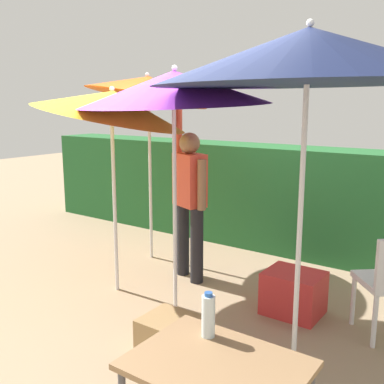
{
  "coord_description": "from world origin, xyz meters",
  "views": [
    {
      "loc": [
        2.32,
        -2.97,
        1.9
      ],
      "look_at": [
        0.0,
        0.3,
        1.1
      ],
      "focal_mm": 41.8,
      "sensor_mm": 36.0,
      "label": 1
    }
  ],
  "objects_px": {
    "umbrella_navy": "(174,88)",
    "cooler_box": "(294,293)",
    "umbrella_rainbow": "(308,56)",
    "umbrella_yellow": "(148,87)",
    "bottle_water": "(208,316)",
    "person_vendor": "(190,195)",
    "crate_cardboard": "(170,336)",
    "umbrella_orange": "(112,105)",
    "folding_table": "(217,379)"
  },
  "relations": [
    {
      "from": "umbrella_navy",
      "to": "cooler_box",
      "type": "distance_m",
      "value": 2.12
    },
    {
      "from": "umbrella_rainbow",
      "to": "umbrella_yellow",
      "type": "distance_m",
      "value": 2.75
    },
    {
      "from": "bottle_water",
      "to": "person_vendor",
      "type": "bearing_deg",
      "value": 127.84
    },
    {
      "from": "crate_cardboard",
      "to": "cooler_box",
      "type": "bearing_deg",
      "value": 67.24
    },
    {
      "from": "umbrella_yellow",
      "to": "bottle_water",
      "type": "distance_m",
      "value": 3.54
    },
    {
      "from": "crate_cardboard",
      "to": "bottle_water",
      "type": "height_order",
      "value": "bottle_water"
    },
    {
      "from": "umbrella_navy",
      "to": "crate_cardboard",
      "type": "xyz_separation_m",
      "value": [
        0.43,
        -0.64,
        -1.88
      ]
    },
    {
      "from": "umbrella_orange",
      "to": "crate_cardboard",
      "type": "distance_m",
      "value": 2.22
    },
    {
      "from": "umbrella_yellow",
      "to": "cooler_box",
      "type": "bearing_deg",
      "value": -11.61
    },
    {
      "from": "crate_cardboard",
      "to": "folding_table",
      "type": "xyz_separation_m",
      "value": [
        0.96,
        -0.87,
        0.49
      ]
    },
    {
      "from": "umbrella_navy",
      "to": "cooler_box",
      "type": "relative_size",
      "value": 4.39
    },
    {
      "from": "crate_cardboard",
      "to": "bottle_water",
      "type": "bearing_deg",
      "value": -40.87
    },
    {
      "from": "umbrella_orange",
      "to": "umbrella_yellow",
      "type": "bearing_deg",
      "value": 110.83
    },
    {
      "from": "umbrella_orange",
      "to": "person_vendor",
      "type": "bearing_deg",
      "value": 56.75
    },
    {
      "from": "folding_table",
      "to": "crate_cardboard",
      "type": "bearing_deg",
      "value": 138.01
    },
    {
      "from": "person_vendor",
      "to": "cooler_box",
      "type": "bearing_deg",
      "value": -6.38
    },
    {
      "from": "umbrella_rainbow",
      "to": "umbrella_yellow",
      "type": "relative_size",
      "value": 1.01
    },
    {
      "from": "umbrella_rainbow",
      "to": "umbrella_orange",
      "type": "bearing_deg",
      "value": 171.32
    },
    {
      "from": "umbrella_rainbow",
      "to": "person_vendor",
      "type": "height_order",
      "value": "umbrella_rainbow"
    },
    {
      "from": "umbrella_orange",
      "to": "crate_cardboard",
      "type": "relative_size",
      "value": 5.32
    },
    {
      "from": "umbrella_yellow",
      "to": "folding_table",
      "type": "distance_m",
      "value": 3.84
    },
    {
      "from": "umbrella_orange",
      "to": "umbrella_navy",
      "type": "relative_size",
      "value": 1.0
    },
    {
      "from": "folding_table",
      "to": "umbrella_yellow",
      "type": "bearing_deg",
      "value": 135.64
    },
    {
      "from": "umbrella_yellow",
      "to": "crate_cardboard",
      "type": "xyz_separation_m",
      "value": [
        1.58,
        -1.62,
        -1.93
      ]
    },
    {
      "from": "umbrella_rainbow",
      "to": "umbrella_orange",
      "type": "relative_size",
      "value": 1.09
    },
    {
      "from": "umbrella_yellow",
      "to": "bottle_water",
      "type": "bearing_deg",
      "value": -44.17
    },
    {
      "from": "umbrella_rainbow",
      "to": "crate_cardboard",
      "type": "height_order",
      "value": "umbrella_rainbow"
    },
    {
      "from": "umbrella_rainbow",
      "to": "folding_table",
      "type": "distance_m",
      "value": 1.97
    },
    {
      "from": "person_vendor",
      "to": "folding_table",
      "type": "relative_size",
      "value": 2.35
    },
    {
      "from": "cooler_box",
      "to": "folding_table",
      "type": "height_order",
      "value": "folding_table"
    },
    {
      "from": "umbrella_navy",
      "to": "person_vendor",
      "type": "relative_size",
      "value": 1.18
    },
    {
      "from": "bottle_water",
      "to": "umbrella_yellow",
      "type": "bearing_deg",
      "value": 135.83
    },
    {
      "from": "umbrella_rainbow",
      "to": "crate_cardboard",
      "type": "xyz_separation_m",
      "value": [
        -0.86,
        -0.34,
        -2.04
      ]
    },
    {
      "from": "person_vendor",
      "to": "bottle_water",
      "type": "distance_m",
      "value": 2.56
    },
    {
      "from": "folding_table",
      "to": "cooler_box",
      "type": "bearing_deg",
      "value": 102.72
    },
    {
      "from": "umbrella_yellow",
      "to": "person_vendor",
      "type": "height_order",
      "value": "umbrella_yellow"
    },
    {
      "from": "bottle_water",
      "to": "umbrella_orange",
      "type": "bearing_deg",
      "value": 146.1
    },
    {
      "from": "crate_cardboard",
      "to": "folding_table",
      "type": "height_order",
      "value": "folding_table"
    },
    {
      "from": "person_vendor",
      "to": "crate_cardboard",
      "type": "xyz_separation_m",
      "value": [
        0.77,
        -1.33,
        -0.79
      ]
    },
    {
      "from": "crate_cardboard",
      "to": "umbrella_navy",
      "type": "bearing_deg",
      "value": 124.22
    },
    {
      "from": "umbrella_rainbow",
      "to": "umbrella_orange",
      "type": "height_order",
      "value": "umbrella_rainbow"
    },
    {
      "from": "umbrella_navy",
      "to": "cooler_box",
      "type": "height_order",
      "value": "umbrella_navy"
    },
    {
      "from": "umbrella_navy",
      "to": "cooler_box",
      "type": "bearing_deg",
      "value": 30.72
    },
    {
      "from": "umbrella_rainbow",
      "to": "bottle_water",
      "type": "bearing_deg",
      "value": -93.41
    },
    {
      "from": "umbrella_rainbow",
      "to": "umbrella_navy",
      "type": "height_order",
      "value": "umbrella_rainbow"
    },
    {
      "from": "cooler_box",
      "to": "bottle_water",
      "type": "height_order",
      "value": "bottle_water"
    },
    {
      "from": "umbrella_yellow",
      "to": "person_vendor",
      "type": "bearing_deg",
      "value": -19.47
    },
    {
      "from": "umbrella_yellow",
      "to": "person_vendor",
      "type": "distance_m",
      "value": 1.43
    },
    {
      "from": "umbrella_navy",
      "to": "bottle_water",
      "type": "xyz_separation_m",
      "value": [
        1.23,
        -1.33,
        -1.19
      ]
    },
    {
      "from": "umbrella_yellow",
      "to": "folding_table",
      "type": "relative_size",
      "value": 3.0
    }
  ]
}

